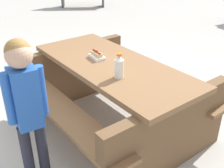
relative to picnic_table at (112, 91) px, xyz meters
The scene contains 5 objects.
ground_plane 0.44m from the picnic_table, ahead, with size 30.00×30.00×0.00m, color #B7B2A8.
picnic_table is the anchor object (origin of this frame).
soda_bottle 0.51m from the picnic_table, 167.99° to the left, with size 0.08×0.08×0.22m.
hotdog_tray 0.39m from the picnic_table, 28.05° to the left, with size 0.19×0.13×0.08m.
child_in_coat 1.01m from the picnic_table, 116.15° to the left, with size 0.20×0.30×1.23m.
Camera 1 is at (-2.23, 0.95, 1.80)m, focal length 44.14 mm.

